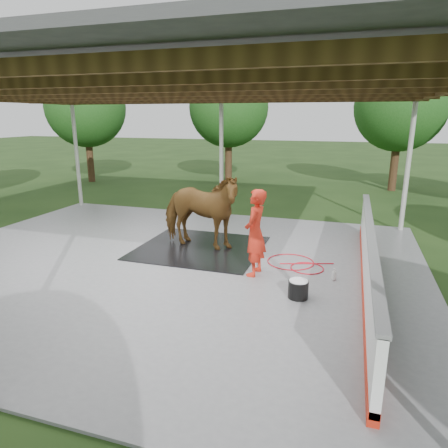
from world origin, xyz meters
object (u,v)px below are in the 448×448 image
(dasher_board, at_px, (368,261))
(wash_bucket, at_px, (298,289))
(horse, at_px, (199,211))
(handler, at_px, (255,233))

(dasher_board, distance_m, wash_bucket, 1.60)
(wash_bucket, bearing_deg, horse, 142.33)
(dasher_board, distance_m, horse, 4.26)
(horse, bearing_deg, handler, -119.64)
(wash_bucket, bearing_deg, handler, 139.97)
(dasher_board, height_order, wash_bucket, dasher_board)
(horse, bearing_deg, wash_bucket, -121.14)
(wash_bucket, bearing_deg, dasher_board, 37.80)
(dasher_board, height_order, horse, horse)
(horse, relative_size, wash_bucket, 6.04)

